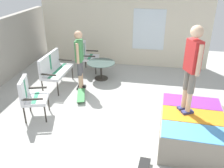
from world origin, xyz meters
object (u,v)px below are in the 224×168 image
at_px(person_watching, 79,56).
at_px(skateboard_by_bench, 81,95).
at_px(person_skater, 192,64).
at_px(patio_chair_near_house, 87,54).
at_px(skate_ramp, 193,128).
at_px(patio_bench, 54,67).
at_px(patio_table, 101,67).
at_px(patio_chair_by_wall, 30,95).

relative_size(person_watching, skateboard_by_bench, 2.12).
bearing_deg(person_skater, patio_chair_near_house, 43.56).
bearing_deg(skate_ramp, patio_bench, 63.11).
bearing_deg(person_skater, person_watching, 57.36).
bearing_deg(patio_table, patio_bench, 121.72).
xyz_separation_m(patio_chair_by_wall, person_watching, (1.72, -0.69, 0.41)).
height_order(skate_ramp, person_skater, person_skater).
distance_m(patio_chair_near_house, patio_table, 0.89).
xyz_separation_m(patio_bench, person_watching, (0.00, -0.83, 0.41)).
bearing_deg(patio_table, person_watching, 150.66).
xyz_separation_m(patio_bench, skateboard_by_bench, (-0.60, -1.01, -0.53)).
bearing_deg(person_watching, patio_table, -29.34).
distance_m(patio_chair_by_wall, patio_table, 2.75).
distance_m(patio_table, skateboard_by_bench, 1.45).
bearing_deg(person_watching, person_skater, -122.64).
bearing_deg(patio_bench, person_watching, -89.93).
xyz_separation_m(patio_table, person_watching, (-0.78, 0.44, 0.62)).
bearing_deg(skateboard_by_bench, patio_bench, 59.25).
height_order(skate_ramp, person_watching, person_watching).
xyz_separation_m(patio_bench, patio_chair_near_house, (1.37, -0.63, -0.00)).
xyz_separation_m(patio_table, person_skater, (-2.60, -2.39, 1.27)).
distance_m(patio_table, person_skater, 3.75).
bearing_deg(patio_chair_near_house, skate_ramp, -135.93).
distance_m(patio_bench, skateboard_by_bench, 1.29).
distance_m(skate_ramp, person_skater, 1.38).
height_order(patio_table, person_skater, person_skater).
height_order(patio_bench, person_watching, person_watching).
xyz_separation_m(patio_bench, patio_chair_by_wall, (-1.72, -0.14, -0.00)).
distance_m(person_skater, skateboard_by_bench, 3.32).
bearing_deg(patio_bench, patio_chair_near_house, -24.72).
height_order(patio_chair_by_wall, patio_table, patio_chair_by_wall).
xyz_separation_m(skate_ramp, skateboard_by_bench, (1.35, 2.84, -0.23)).
xyz_separation_m(person_watching, person_skater, (-1.81, -2.83, 0.65)).
distance_m(skate_ramp, patio_bench, 4.33).
xyz_separation_m(skate_ramp, patio_chair_by_wall, (0.23, 3.71, 0.30)).
bearing_deg(skateboard_by_bench, patio_chair_near_house, 10.90).
xyz_separation_m(skate_ramp, patio_table, (2.74, 2.58, 0.09)).
distance_m(skate_ramp, person_watching, 3.67).
bearing_deg(person_watching, skateboard_by_bench, -163.10).
height_order(skate_ramp, patio_chair_near_house, patio_chair_near_house).
bearing_deg(patio_chair_by_wall, skate_ramp, -93.59).
distance_m(skate_ramp, patio_chair_near_house, 4.64).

